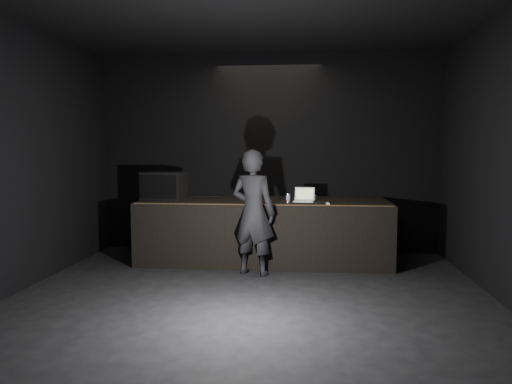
{
  "coord_description": "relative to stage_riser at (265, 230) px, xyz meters",
  "views": [
    {
      "loc": [
        0.66,
        -5.37,
        1.84
      ],
      "look_at": [
        -0.1,
        2.3,
        1.17
      ],
      "focal_mm": 35.0,
      "sensor_mm": 36.0,
      "label": 1
    }
  ],
  "objects": [
    {
      "name": "stage_monitor",
      "position": [
        -1.67,
        -0.06,
        0.73
      ],
      "size": [
        0.73,
        0.57,
        0.45
      ],
      "rotation": [
        0.0,
        0.0,
        -0.13
      ],
      "color": "black",
      "rests_on": "stage_riser"
    },
    {
      "name": "ground",
      "position": [
        0.0,
        -2.73,
        -0.5
      ],
      "size": [
        7.0,
        7.0,
        0.0
      ],
      "primitive_type": "plane",
      "color": "black",
      "rests_on": "ground"
    },
    {
      "name": "cable",
      "position": [
        -1.19,
        0.29,
        0.51
      ],
      "size": [
        0.82,
        0.38,
        0.02
      ],
      "primitive_type": "cylinder",
      "rotation": [
        0.0,
        1.57,
        0.42
      ],
      "color": "black",
      "rests_on": "stage_riser"
    },
    {
      "name": "plastic_cup",
      "position": [
        0.8,
        -0.13,
        0.55
      ],
      "size": [
        0.08,
        0.08,
        0.1
      ],
      "primitive_type": "cylinder",
      "color": "white",
      "rests_on": "stage_riser"
    },
    {
      "name": "riser_lip",
      "position": [
        0.0,
        -0.71,
        0.51
      ],
      "size": [
        3.92,
        0.1,
        0.01
      ],
      "primitive_type": "cube",
      "color": "brown",
      "rests_on": "stage_riser"
    },
    {
      "name": "beer_can",
      "position": [
        0.4,
        -0.4,
        0.57
      ],
      "size": [
        0.06,
        0.06,
        0.15
      ],
      "color": "silver",
      "rests_on": "stage_riser"
    },
    {
      "name": "stage_riser",
      "position": [
        0.0,
        0.0,
        0.0
      ],
      "size": [
        4.0,
        1.5,
        1.0
      ],
      "primitive_type": "cube",
      "color": "black",
      "rests_on": "ground"
    },
    {
      "name": "room_walls",
      "position": [
        0.0,
        -2.73,
        1.52
      ],
      "size": [
        6.1,
        7.1,
        3.52
      ],
      "color": "black",
      "rests_on": "ground"
    },
    {
      "name": "person",
      "position": [
        -0.09,
        -0.95,
        0.41
      ],
      "size": [
        0.78,
        0.64,
        1.83
      ],
      "primitive_type": "imported",
      "rotation": [
        0.0,
        0.0,
        2.79
      ],
      "color": "black",
      "rests_on": "ground"
    },
    {
      "name": "wii_remote",
      "position": [
        1.0,
        -0.6,
        0.52
      ],
      "size": [
        0.05,
        0.17,
        0.03
      ],
      "primitive_type": "cube",
      "rotation": [
        0.0,
        0.0,
        0.09
      ],
      "color": "white",
      "rests_on": "stage_riser"
    },
    {
      "name": "laptop",
      "position": [
        0.65,
        -0.14,
        0.56
      ],
      "size": [
        0.35,
        0.32,
        0.22
      ],
      "rotation": [
        0.0,
        0.0,
        -0.11
      ],
      "color": "silver",
      "rests_on": "stage_riser"
    }
  ]
}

